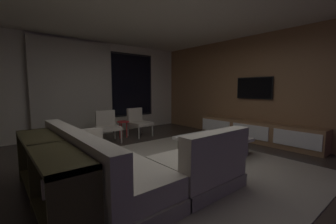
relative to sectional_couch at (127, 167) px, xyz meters
The scene contains 14 objects.
floor 1.01m from the sectional_couch, ahead, with size 9.20×9.20×0.00m, color #332B26.
back_wall_with_window 3.98m from the sectional_couch, 76.47° to the left, with size 6.60×0.30×2.70m.
media_wall 4.16m from the sectional_couch, ahead, with size 0.12×7.80×2.70m.
ceiling 2.60m from the sectional_couch, ahead, with size 8.20×8.20×0.00m, color beige.
area_rug 1.34m from the sectional_couch, ahead, with size 3.20×3.80×0.01m, color gray.
sectional_couch is the anchor object (origin of this frame).
coffee_table 2.06m from the sectional_couch, ahead, with size 1.16×1.16×0.36m.
book_stack_on_coffee_table 1.90m from the sectional_couch, ahead, with size 0.27×0.23×0.11m.
accent_chair_near_window 3.23m from the sectional_couch, 55.60° to the left, with size 0.60×0.62×0.78m.
accent_chair_by_curtain 2.72m from the sectional_couch, 71.44° to the left, with size 0.61×0.63×0.78m.
side_stool 3.00m from the sectional_couch, 63.09° to the left, with size 0.32×0.32×0.46m.
media_console 3.73m from the sectional_couch, ahead, with size 0.46×3.10×0.52m.
mounted_tv 4.07m from the sectional_couch, ahead, with size 0.05×0.96×0.56m.
console_table_behind_couch 0.93m from the sectional_couch, behind, with size 0.40×2.10×0.74m.
Camera 1 is at (-2.32, -2.63, 1.34)m, focal length 23.00 mm.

